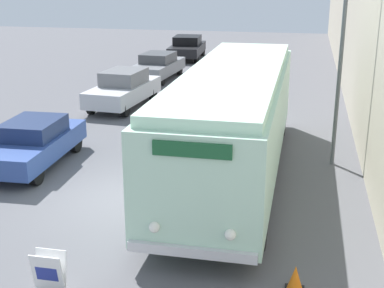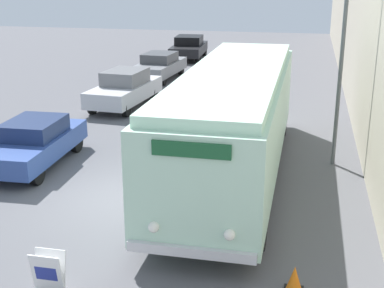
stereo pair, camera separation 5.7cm
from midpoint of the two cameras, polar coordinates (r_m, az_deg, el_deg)
name	(u,v)px [view 1 (the left image)]	position (r m, az deg, el deg)	size (l,w,h in m)	color
ground_plane	(122,197)	(14.14, -7.61, -5.60)	(80.00, 80.00, 0.00)	#56565B
building_wall_right	(361,18)	(22.31, 17.47, 12.70)	(0.30, 60.00, 7.74)	#B2A893
vintage_bus	(234,116)	(15.00, 4.37, 2.96)	(2.64, 11.31, 3.09)	black
sign_board	(49,273)	(10.32, -15.16, -13.17)	(0.60, 0.31, 0.81)	gray
streetlamp	(346,1)	(15.95, 15.98, 14.47)	(0.36, 0.36, 7.62)	#595E60
parked_car_near	(33,143)	(16.71, -16.66, 0.14)	(1.88, 4.31, 1.39)	black
parked_car_mid	(124,89)	(23.29, -7.38, 5.89)	(2.16, 4.65, 1.57)	black
parked_car_far	(158,66)	(29.25, -3.73, 8.32)	(2.09, 4.60, 1.40)	black
parked_car_distant	(187,47)	(36.10, -0.56, 10.30)	(2.24, 4.70, 1.50)	black
traffic_cone	(295,279)	(10.25, 10.79, -13.97)	(0.36, 0.36, 0.52)	black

